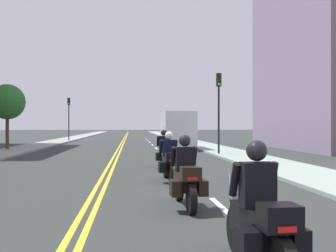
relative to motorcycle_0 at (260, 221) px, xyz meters
The scene contains 15 objects.
ground_plane 44.20m from the motorcycle_0, 93.14° to the left, with size 264.00×264.00×0.00m, color #2B302F.
sidewalk_left 45.16m from the motorcycle_0, 102.24° to the left, with size 2.84×144.00×0.12m, color gray.
sidewalk_right 44.38m from the motorcycle_0, 83.87° to the left, with size 2.84×144.00×0.12m, color #8A9C93.
centreline_yellow_inner 44.20m from the motorcycle_0, 93.29° to the left, with size 0.12×132.00×0.01m, color yellow.
centreline_yellow_outer 44.19m from the motorcycle_0, 92.98° to the left, with size 0.12×132.00×0.01m, color yellow.
lane_dashes_white 25.14m from the motorcycle_0, 88.98° to the left, with size 0.14×56.40×0.01m.
building_right_1 31.00m from the motorcycle_0, 62.81° to the left, with size 7.14×15.80×18.57m.
motorcycle_0 is the anchor object (origin of this frame).
motorcycle_1 4.13m from the motorcycle_0, 94.97° to the left, with size 0.78×2.22×1.59m.
motorcycle_2 8.50m from the motorcycle_0, 92.09° to the left, with size 0.78×2.20×1.60m.
motorcycle_3 12.85m from the motorcycle_0, 90.61° to the left, with size 0.78×2.20×1.63m.
traffic_light_near 20.46m from the motorcycle_0, 79.45° to the left, with size 0.28×0.38×4.94m.
traffic_light_far 44.22m from the motorcycle_0, 101.17° to the left, with size 0.28×0.38×4.94m.
street_tree_0 28.35m from the motorcycle_0, 111.69° to the left, with size 2.54×2.54×4.78m.
parked_truck 26.89m from the motorcycle_0, 85.92° to the left, with size 2.20×6.50×2.80m.
Camera 1 is at (0.89, -1.03, 1.79)m, focal length 44.92 mm.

